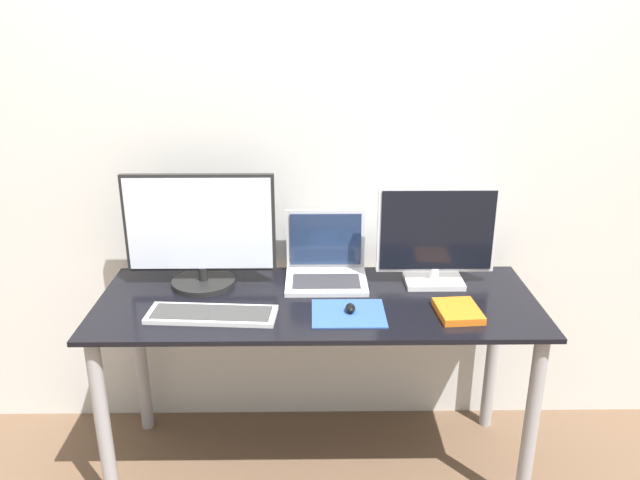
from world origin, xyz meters
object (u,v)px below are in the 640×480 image
monitor_right (436,237)px  mouse (350,308)px  monitor_left (200,233)px  keyboard (212,314)px  laptop (326,264)px  book (458,311)px

monitor_right → mouse: bearing=-143.4°
monitor_left → keyboard: bearing=-75.2°
laptop → keyboard: laptop is taller
monitor_left → mouse: 0.64m
monitor_left → book: (0.94, -0.27, -0.20)m
monitor_right → laptop: 0.44m
monitor_left → keyboard: size_ratio=1.24×
keyboard → mouse: mouse is taller
monitor_right → mouse: 0.46m
keyboard → book: 0.87m
mouse → keyboard: bearing=-177.3°
keyboard → book: book is taller
laptop → mouse: bearing=-75.2°
monitor_left → book: size_ratio=2.98×
monitor_left → keyboard: 0.35m
mouse → book: mouse is taller
book → keyboard: bearing=-179.5°
keyboard → mouse: (0.49, 0.02, 0.01)m
monitor_right → keyboard: bearing=-161.6°
mouse → book: bearing=-2.4°
laptop → keyboard: 0.52m
monitor_right → keyboard: (-0.83, -0.28, -0.18)m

